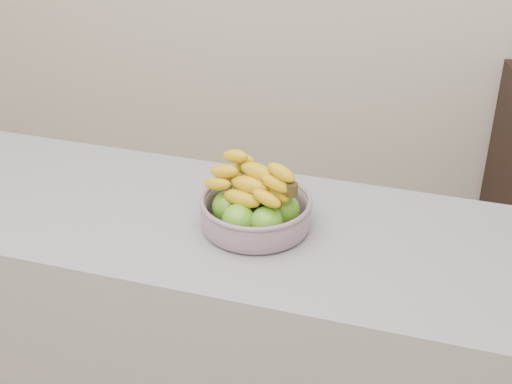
# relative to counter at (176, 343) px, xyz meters

# --- Properties ---
(counter) EXTENTS (2.00, 0.60, 0.90)m
(counter) POSITION_rel_counter_xyz_m (0.00, 0.00, 0.00)
(counter) COLOR #9999A1
(counter) RESTS_ON ground
(fruit_bowl) EXTENTS (0.28, 0.28, 0.18)m
(fruit_bowl) POSITION_rel_counter_xyz_m (0.24, 0.00, 0.51)
(fruit_bowl) COLOR #95A4B3
(fruit_bowl) RESTS_ON counter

